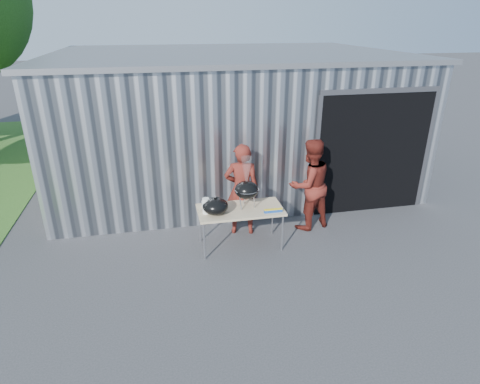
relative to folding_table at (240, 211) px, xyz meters
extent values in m
plane|color=#343436|center=(-0.32, -0.76, -0.71)|extent=(80.00, 80.00, 0.00)
cube|color=silver|center=(0.48, 3.94, 0.79)|extent=(8.00, 6.00, 3.00)
cube|color=slate|center=(0.48, 3.94, 2.34)|extent=(8.20, 6.20, 0.10)
cube|color=black|center=(2.98, 1.51, 0.54)|extent=(2.40, 1.20, 2.50)
cube|color=#4C4C51|center=(2.98, 0.94, 1.84)|extent=(2.52, 0.08, 0.10)
cube|color=tan|center=(0.00, 0.00, 0.02)|extent=(1.50, 0.75, 0.04)
cylinder|color=silver|center=(-0.69, -0.31, -0.35)|extent=(0.03, 0.03, 0.71)
cylinder|color=silver|center=(0.69, -0.31, -0.35)|extent=(0.03, 0.03, 0.71)
cylinder|color=silver|center=(-0.69, 0.32, -0.35)|extent=(0.03, 0.03, 0.71)
cylinder|color=silver|center=(0.69, 0.32, -0.35)|extent=(0.03, 0.03, 0.71)
ellipsoid|color=black|center=(0.12, 0.04, 0.37)|extent=(0.41, 0.41, 0.31)
cylinder|color=silver|center=(0.12, 0.04, 0.38)|extent=(0.42, 0.42, 0.02)
cylinder|color=silver|center=(0.12, 0.04, 0.40)|extent=(0.40, 0.40, 0.01)
cylinder|color=silver|center=(0.12, 0.18, 0.16)|extent=(0.02, 0.02, 0.24)
cylinder|color=silver|center=(0.00, -0.03, 0.16)|extent=(0.02, 0.02, 0.24)
cylinder|color=silver|center=(0.24, -0.03, 0.16)|extent=(0.02, 0.02, 0.24)
cylinder|color=#C06B45|center=(-0.01, 0.04, 0.41)|extent=(0.02, 0.14, 0.02)
cylinder|color=#C06B45|center=(0.02, 0.04, 0.41)|extent=(0.02, 0.14, 0.02)
cylinder|color=#C06B45|center=(0.06, 0.04, 0.41)|extent=(0.02, 0.14, 0.02)
cylinder|color=#C06B45|center=(0.09, 0.04, 0.41)|extent=(0.02, 0.14, 0.02)
cylinder|color=#C06B45|center=(0.12, 0.04, 0.41)|extent=(0.02, 0.14, 0.02)
cylinder|color=#C06B45|center=(0.15, 0.04, 0.41)|extent=(0.02, 0.14, 0.02)
cylinder|color=#C06B45|center=(0.18, 0.04, 0.41)|extent=(0.02, 0.14, 0.02)
cylinder|color=#C06B45|center=(0.22, 0.04, 0.41)|extent=(0.02, 0.14, 0.02)
cylinder|color=#C06B45|center=(0.25, 0.04, 0.41)|extent=(0.02, 0.14, 0.02)
cone|color=silver|center=(0.12, 0.04, 0.70)|extent=(0.20, 0.20, 0.55)
ellipsoid|color=black|center=(-0.46, -0.10, 0.18)|extent=(0.44, 0.44, 0.29)
cylinder|color=black|center=(-0.46, -0.10, 0.34)|extent=(0.05, 0.05, 0.03)
cylinder|color=white|center=(-0.61, -0.05, 0.18)|extent=(0.12, 0.12, 0.28)
cube|color=white|center=(-0.55, 0.20, 0.09)|extent=(0.20, 0.15, 0.10)
cube|color=#164294|center=(0.53, -0.25, 0.07)|extent=(0.32, 0.05, 0.05)
cube|color=yellow|center=(0.53, -0.25, 0.10)|extent=(0.32, 0.05, 0.01)
imported|color=maroon|center=(0.13, 0.52, 0.18)|extent=(0.71, 0.54, 1.78)
imported|color=maroon|center=(1.45, 0.46, 0.19)|extent=(1.02, 0.88, 1.80)
camera|label=1|loc=(-1.31, -6.21, 3.11)|focal=30.00mm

